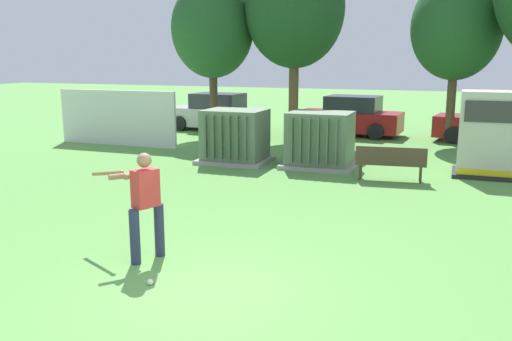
{
  "coord_description": "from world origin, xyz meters",
  "views": [
    {
      "loc": [
        3.07,
        -6.31,
        3.2
      ],
      "look_at": [
        -0.57,
        3.5,
        1.0
      ],
      "focal_mm": 38.18,
      "sensor_mm": 36.0,
      "label": 1
    }
  ],
  "objects": [
    {
      "name": "ground_plane",
      "position": [
        0.0,
        0.0,
        0.0
      ],
      "size": [
        96.0,
        96.0,
        0.0
      ],
      "primitive_type": "plane",
      "color": "#5B9947"
    },
    {
      "name": "fence_panel",
      "position": [
        -8.58,
        10.5,
        1.0
      ],
      "size": [
        4.8,
        0.12,
        2.0
      ],
      "primitive_type": "cube",
      "color": "silver",
      "rests_on": "ground"
    },
    {
      "name": "transformer_west",
      "position": [
        -3.26,
        8.9,
        0.79
      ],
      "size": [
        2.1,
        1.7,
        1.62
      ],
      "color": "#9E9B93",
      "rests_on": "ground"
    },
    {
      "name": "transformer_mid_west",
      "position": [
        -0.65,
        9.09,
        0.79
      ],
      "size": [
        2.1,
        1.7,
        1.62
      ],
      "color": "#9E9B93",
      "rests_on": "ground"
    },
    {
      "name": "generator_enclosure",
      "position": [
        3.83,
        9.49,
        1.14
      ],
      "size": [
        1.6,
        1.4,
        2.3
      ],
      "color": "#262626",
      "rests_on": "ground"
    },
    {
      "name": "park_bench",
      "position": [
        1.53,
        7.92,
        0.54
      ],
      "size": [
        1.83,
        0.59,
        0.92
      ],
      "color": "#4C3828",
      "rests_on": "ground"
    },
    {
      "name": "batter",
      "position": [
        -1.48,
        0.85,
        0.98
      ],
      "size": [
        1.57,
        0.87,
        1.74
      ],
      "color": "#282D4C",
      "rests_on": "ground"
    },
    {
      "name": "sports_ball",
      "position": [
        -0.88,
        -0.03,
        0.04
      ],
      "size": [
        0.09,
        0.09,
        0.09
      ],
      "primitive_type": "sphere",
      "color": "white",
      "rests_on": "ground"
    },
    {
      "name": "tree_left",
      "position": [
        -6.24,
        13.84,
        4.25
      ],
      "size": [
        3.25,
        3.25,
        6.2
      ],
      "color": "#4C3828",
      "rests_on": "ground"
    },
    {
      "name": "tree_center_left",
      "position": [
        -3.0,
        14.26,
        4.97
      ],
      "size": [
        3.79,
        3.79,
        7.24
      ],
      "color": "brown",
      "rests_on": "ground"
    },
    {
      "name": "tree_center_right",
      "position": [
        2.81,
        15.24,
        4.23
      ],
      "size": [
        3.23,
        3.23,
        6.16
      ],
      "color": "brown",
      "rests_on": "ground"
    },
    {
      "name": "parked_car_leftmost",
      "position": [
        -6.94,
        15.56,
        0.75
      ],
      "size": [
        4.29,
        2.1,
        1.62
      ],
      "color": "#B2B2B7",
      "rests_on": "ground"
    },
    {
      "name": "parked_car_left_of_center",
      "position": [
        -1.08,
        16.03,
        0.75
      ],
      "size": [
        4.31,
        2.15,
        1.62
      ],
      "color": "maroon",
      "rests_on": "ground"
    },
    {
      "name": "parked_car_right_of_center",
      "position": [
        4.42,
        15.76,
        0.75
      ],
      "size": [
        4.4,
        2.37,
        1.62
      ],
      "color": "maroon",
      "rests_on": "ground"
    }
  ]
}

